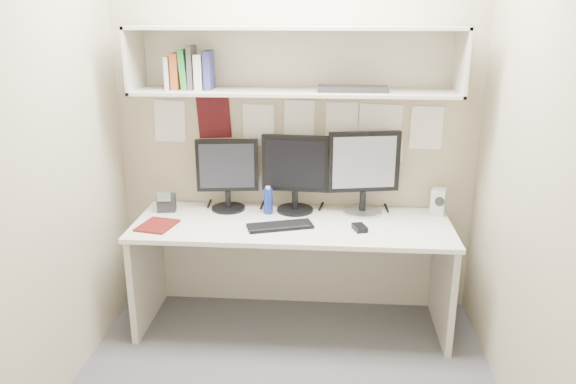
# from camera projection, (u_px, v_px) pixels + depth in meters

# --- Properties ---
(floor) EXTENTS (2.40, 2.00, 0.01)m
(floor) POSITION_uv_depth(u_px,v_px,m) (284.00, 384.00, 3.16)
(floor) COLOR #49494E
(floor) RESTS_ON ground
(wall_back) EXTENTS (2.40, 0.02, 2.60)m
(wall_back) POSITION_uv_depth(u_px,v_px,m) (296.00, 123.00, 3.71)
(wall_back) COLOR tan
(wall_back) RESTS_ON ground
(wall_front) EXTENTS (2.40, 0.02, 2.60)m
(wall_front) POSITION_uv_depth(u_px,v_px,m) (257.00, 240.00, 1.81)
(wall_front) COLOR tan
(wall_front) RESTS_ON ground
(wall_left) EXTENTS (0.02, 2.00, 2.60)m
(wall_left) POSITION_uv_depth(u_px,v_px,m) (48.00, 157.00, 2.85)
(wall_left) COLOR tan
(wall_left) RESTS_ON ground
(wall_right) EXTENTS (0.02, 2.00, 2.60)m
(wall_right) POSITION_uv_depth(u_px,v_px,m) (534.00, 166.00, 2.67)
(wall_right) COLOR tan
(wall_right) RESTS_ON ground
(desk) EXTENTS (2.00, 0.70, 0.73)m
(desk) POSITION_uv_depth(u_px,v_px,m) (292.00, 274.00, 3.66)
(desk) COLOR silver
(desk) RESTS_ON floor
(overhead_hutch) EXTENTS (2.00, 0.38, 0.40)m
(overhead_hutch) POSITION_uv_depth(u_px,v_px,m) (295.00, 60.00, 3.45)
(overhead_hutch) COLOR beige
(overhead_hutch) RESTS_ON wall_back
(pinned_papers) EXTENTS (1.92, 0.01, 0.48)m
(pinned_papers) POSITION_uv_depth(u_px,v_px,m) (296.00, 130.00, 3.72)
(pinned_papers) COLOR white
(pinned_papers) RESTS_ON wall_back
(monitor_left) EXTENTS (0.41, 0.23, 0.48)m
(monitor_left) POSITION_uv_depth(u_px,v_px,m) (227.00, 172.00, 3.71)
(monitor_left) COLOR black
(monitor_left) RESTS_ON desk
(monitor_center) EXTENTS (0.44, 0.24, 0.51)m
(monitor_center) POSITION_uv_depth(u_px,v_px,m) (295.00, 171.00, 3.68)
(monitor_center) COLOR black
(monitor_center) RESTS_ON desk
(monitor_right) EXTENTS (0.47, 0.26, 0.55)m
(monitor_right) POSITION_uv_depth(u_px,v_px,m) (364.00, 170.00, 3.64)
(monitor_right) COLOR #A5A5AA
(monitor_right) RESTS_ON desk
(keyboard) EXTENTS (0.43, 0.26, 0.02)m
(keyboard) POSITION_uv_depth(u_px,v_px,m) (280.00, 226.00, 3.46)
(keyboard) COLOR black
(keyboard) RESTS_ON desk
(mouse) EXTENTS (0.10, 0.13, 0.03)m
(mouse) POSITION_uv_depth(u_px,v_px,m) (360.00, 228.00, 3.42)
(mouse) COLOR black
(mouse) RESTS_ON desk
(speaker) EXTENTS (0.11, 0.12, 0.18)m
(speaker) POSITION_uv_depth(u_px,v_px,m) (438.00, 202.00, 3.66)
(speaker) COLOR #B6B5B1
(speaker) RESTS_ON desk
(blue_bottle) EXTENTS (0.06, 0.06, 0.19)m
(blue_bottle) POSITION_uv_depth(u_px,v_px,m) (268.00, 201.00, 3.68)
(blue_bottle) COLOR navy
(blue_bottle) RESTS_ON desk
(maroon_notebook) EXTENTS (0.25, 0.28, 0.01)m
(maroon_notebook) POSITION_uv_depth(u_px,v_px,m) (157.00, 225.00, 3.48)
(maroon_notebook) COLOR #56110E
(maroon_notebook) RESTS_ON desk
(desk_phone) EXTENTS (0.13, 0.12, 0.14)m
(desk_phone) POSITION_uv_depth(u_px,v_px,m) (167.00, 203.00, 3.74)
(desk_phone) COLOR black
(desk_phone) RESTS_ON desk
(book_stack) EXTENTS (0.28, 0.16, 0.26)m
(book_stack) POSITION_uv_depth(u_px,v_px,m) (190.00, 70.00, 3.48)
(book_stack) COLOR silver
(book_stack) RESTS_ON overhead_hutch
(hutch_tray) EXTENTS (0.42, 0.17, 0.03)m
(hutch_tray) POSITION_uv_depth(u_px,v_px,m) (353.00, 89.00, 3.40)
(hutch_tray) COLOR black
(hutch_tray) RESTS_ON overhead_hutch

